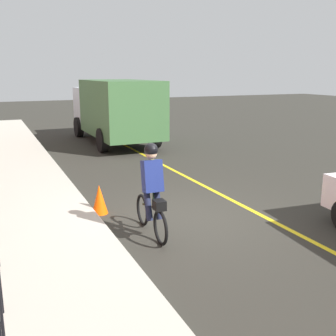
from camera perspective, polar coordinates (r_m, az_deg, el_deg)
The scene contains 6 objects.
ground_plane at distance 8.76m, azimuth 2.68°, elevation -7.20°, with size 80.00×80.00×0.00m, color #2D2C26.
lane_line_centre at distance 9.55m, azimuth 11.32°, elevation -5.66°, with size 36.00×0.12×0.01m, color yellow.
sidewalk at distance 7.90m, azimuth -20.24°, elevation -9.84°, with size 40.00×3.20×0.15m, color #B4AEA0.
cyclist_lead at distance 7.57m, azimuth -2.30°, elevation -3.26°, with size 1.71×0.37×1.83m.
box_truck_background at distance 17.98m, azimuth -7.58°, elevation 8.44°, with size 6.72×2.57×2.78m.
traffic_cone_near at distance 9.07m, azimuth -9.76°, elevation -4.41°, with size 0.36×0.36×0.67m, color #FB5106.
Camera 1 is at (-7.30, 3.73, 3.09)m, focal length 42.69 mm.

